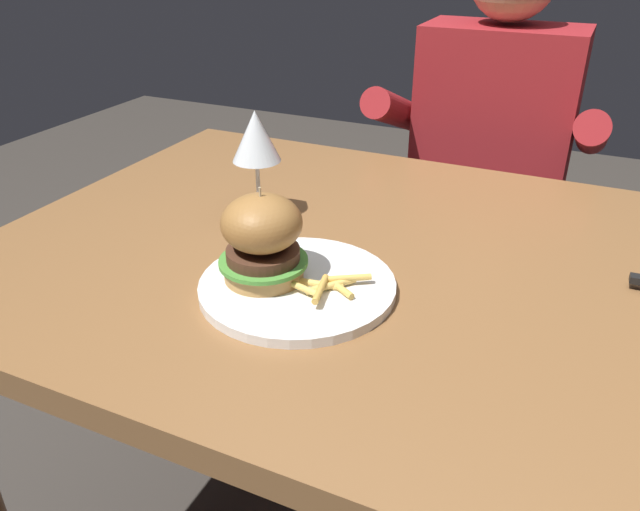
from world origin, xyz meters
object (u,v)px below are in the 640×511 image
at_px(wine_glass, 256,140).
at_px(diner_person, 484,198).
at_px(burger_sandwich, 262,238).
at_px(main_plate, 297,286).

xyz_separation_m(wine_glass, diner_person, (0.27, 0.66, -0.31)).
height_order(burger_sandwich, diner_person, diner_person).
relative_size(main_plate, wine_glass, 1.47).
height_order(main_plate, burger_sandwich, burger_sandwich).
relative_size(main_plate, burger_sandwich, 2.03).
distance_m(wine_glass, diner_person, 0.78).
bearing_deg(diner_person, wine_glass, -111.94).
xyz_separation_m(main_plate, diner_person, (0.10, 0.86, -0.18)).
distance_m(main_plate, diner_person, 0.88).
xyz_separation_m(main_plate, burger_sandwich, (-0.05, -0.01, 0.07)).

